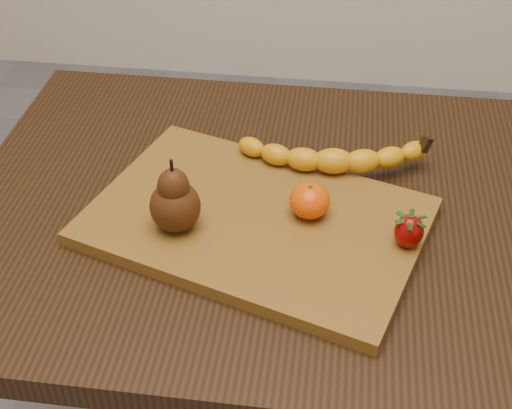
% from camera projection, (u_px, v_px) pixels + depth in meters
% --- Properties ---
extents(table, '(1.00, 0.70, 0.76)m').
position_uv_depth(table, '(299.00, 255.00, 1.10)').
color(table, black).
rests_on(table, ground).
extents(cutting_board, '(0.52, 0.42, 0.02)m').
position_uv_depth(cutting_board, '(256.00, 221.00, 0.99)').
color(cutting_board, brown).
rests_on(cutting_board, table).
extents(banana, '(0.25, 0.09, 0.04)m').
position_uv_depth(banana, '(333.00, 161.00, 1.06)').
color(banana, '#E79F0A').
rests_on(banana, cutting_board).
extents(pear, '(0.07, 0.07, 0.11)m').
position_uv_depth(pear, '(174.00, 195.00, 0.94)').
color(pear, '#41200A').
rests_on(pear, cutting_board).
extents(mandarin, '(0.07, 0.07, 0.05)m').
position_uv_depth(mandarin, '(310.00, 201.00, 0.98)').
color(mandarin, '#F04902').
rests_on(mandarin, cutting_board).
extents(strawberry, '(0.05, 0.05, 0.05)m').
position_uv_depth(strawberry, '(409.00, 230.00, 0.93)').
color(strawberry, '#8F0304').
rests_on(strawberry, cutting_board).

